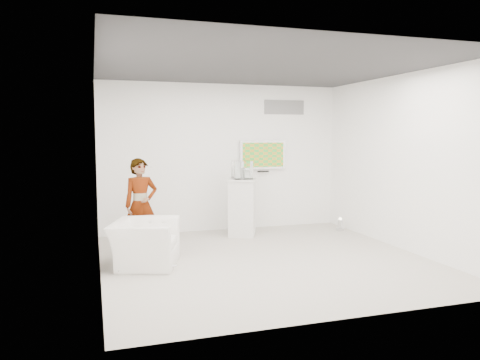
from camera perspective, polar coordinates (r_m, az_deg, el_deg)
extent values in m
cube|color=#B0AAA2|center=(7.51, 3.09, -9.64)|extent=(5.00, 5.00, 0.01)
cube|color=#303032|center=(7.32, 3.21, 13.58)|extent=(5.00, 5.00, 0.01)
cube|color=white|center=(9.64, -2.09, 2.74)|extent=(5.00, 0.01, 3.00)
cube|color=white|center=(5.01, 13.27, -0.01)|extent=(5.00, 0.01, 3.00)
cube|color=white|center=(6.80, -16.99, 1.33)|extent=(0.01, 5.00, 3.00)
cube|color=white|center=(8.47, 19.20, 2.05)|extent=(0.01, 5.00, 3.00)
cube|color=silver|center=(9.85, 2.76, 3.09)|extent=(1.00, 0.08, 0.60)
cube|color=slate|center=(10.07, 5.41, 8.82)|extent=(0.90, 0.02, 0.30)
imported|color=white|center=(8.08, -12.00, -2.99)|extent=(0.64, 0.49, 1.58)
imported|color=white|center=(7.24, -11.55, -7.57)|extent=(1.20, 1.29, 0.68)
cube|color=silver|center=(9.13, 0.25, -3.35)|extent=(0.72, 0.72, 1.12)
cylinder|color=silver|center=(9.89, 12.11, -5.31)|extent=(0.18, 0.18, 0.26)
cube|color=silver|center=(9.04, 0.25, 1.25)|extent=(0.38, 0.38, 0.35)
cube|color=silver|center=(9.05, 0.25, 0.83)|extent=(0.12, 0.17, 0.22)
cube|color=silver|center=(8.24, -10.76, 1.61)|extent=(0.06, 0.14, 0.04)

